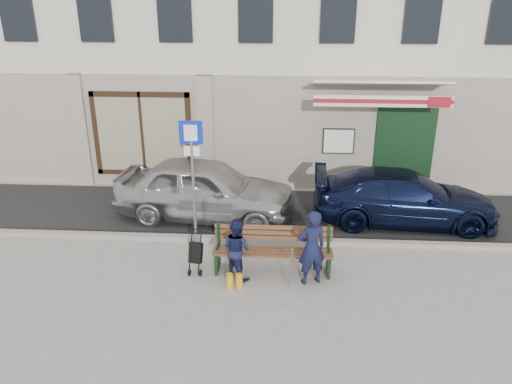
# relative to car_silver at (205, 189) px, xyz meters

# --- Properties ---
(ground) EXTENTS (80.00, 80.00, 0.00)m
(ground) POSITION_rel_car_silver_xyz_m (1.11, -2.79, -0.76)
(ground) COLOR #9E9991
(ground) RESTS_ON ground
(asphalt_lane) EXTENTS (60.00, 3.20, 0.01)m
(asphalt_lane) POSITION_rel_car_silver_xyz_m (1.11, 0.31, -0.75)
(asphalt_lane) COLOR #282828
(asphalt_lane) RESTS_ON ground
(curb) EXTENTS (60.00, 0.18, 0.12)m
(curb) POSITION_rel_car_silver_xyz_m (1.11, -1.29, -0.70)
(curb) COLOR #9E9384
(curb) RESTS_ON ground
(building) EXTENTS (20.00, 8.27, 10.00)m
(building) POSITION_rel_car_silver_xyz_m (1.12, 5.66, 4.22)
(building) COLOR beige
(building) RESTS_ON ground
(car_silver) EXTENTS (4.64, 2.35, 1.52)m
(car_silver) POSITION_rel_car_silver_xyz_m (0.00, 0.00, 0.00)
(car_silver) COLOR #B2B2B7
(car_silver) RESTS_ON ground
(car_navy) EXTENTS (4.48, 1.98, 1.28)m
(car_navy) POSITION_rel_car_silver_xyz_m (4.87, 0.05, -0.12)
(car_navy) COLOR black
(car_navy) RESTS_ON ground
(parking_sign) EXTENTS (0.51, 0.08, 2.76)m
(parking_sign) POSITION_rel_car_silver_xyz_m (-0.07, -1.13, 1.10)
(parking_sign) COLOR gray
(parking_sign) RESTS_ON ground
(bench) EXTENTS (2.40, 1.17, 0.98)m
(bench) POSITION_rel_car_silver_xyz_m (1.70, -2.50, -0.30)
(bench) COLOR brown
(bench) RESTS_ON ground
(man) EXTENTS (0.65, 0.54, 1.53)m
(man) POSITION_rel_car_silver_xyz_m (2.50, -2.88, 0.01)
(man) COLOR #121532
(man) RESTS_ON ground
(woman) EXTENTS (0.77, 0.75, 1.26)m
(woman) POSITION_rel_car_silver_xyz_m (1.05, -2.76, -0.13)
(woman) COLOR #15193A
(woman) RESTS_ON ground
(stroller) EXTENTS (0.31, 0.40, 0.91)m
(stroller) POSITION_rel_car_silver_xyz_m (0.20, -2.60, -0.36)
(stroller) COLOR black
(stroller) RESTS_ON ground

